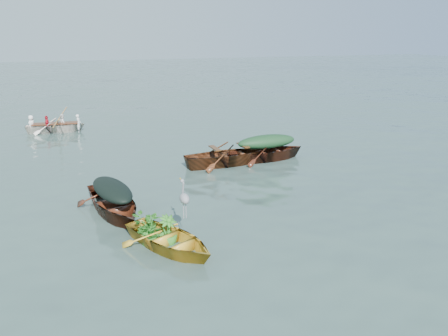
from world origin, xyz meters
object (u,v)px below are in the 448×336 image
object	(u,v)px
dark_covered_boat	(114,213)
open_wooden_boat	(229,165)
heron	(185,205)
rowed_boat	(56,132)
green_tarp_boat	(266,160)
yellow_dinghy	(170,249)

from	to	relation	value
dark_covered_boat	open_wooden_boat	size ratio (longest dim) A/B	0.85
heron	dark_covered_boat	bearing A→B (deg)	94.36
dark_covered_boat	heron	distance (m)	2.75
open_wooden_boat	rowed_boat	distance (m)	10.05
green_tarp_boat	rowed_boat	size ratio (longest dim) A/B	1.12
dark_covered_boat	green_tarp_boat	xyz separation A→B (m)	(6.08, 3.26, 0.00)
yellow_dinghy	dark_covered_boat	world-z (taller)	dark_covered_boat
open_wooden_boat	heron	xyz separation A→B (m)	(-3.13, -5.39, 0.89)
yellow_dinghy	heron	xyz separation A→B (m)	(0.46, 0.31, 0.89)
yellow_dinghy	green_tarp_boat	world-z (taller)	green_tarp_boat
dark_covered_boat	open_wooden_boat	world-z (taller)	open_wooden_boat
green_tarp_boat	open_wooden_boat	distance (m)	1.54
dark_covered_boat	rowed_boat	bearing A→B (deg)	85.78
yellow_dinghy	heron	bearing A→B (deg)	5.19
open_wooden_boat	heron	size ratio (longest dim) A/B	5.06
yellow_dinghy	open_wooden_boat	bearing A→B (deg)	29.40
dark_covered_boat	rowed_boat	world-z (taller)	dark_covered_boat
open_wooden_boat	rowed_boat	xyz separation A→B (m)	(-6.04, 8.03, 0.00)
green_tarp_boat	yellow_dinghy	bearing A→B (deg)	136.17
open_wooden_boat	heron	world-z (taller)	heron
green_tarp_boat	heron	xyz separation A→B (m)	(-4.67, -5.45, 0.89)
yellow_dinghy	open_wooden_boat	xyz separation A→B (m)	(3.59, 5.70, 0.00)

